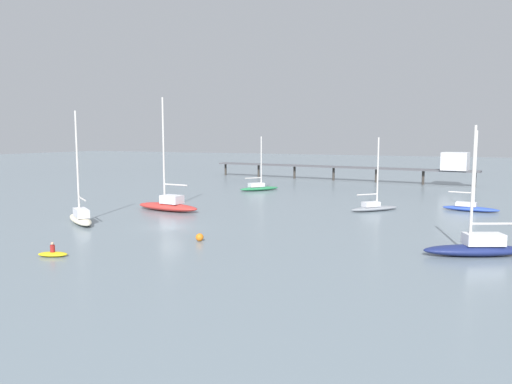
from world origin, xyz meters
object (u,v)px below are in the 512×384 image
Objects in this scene: sailboat_navy at (477,246)px; dinghy_yellow at (53,254)px; pier at (397,164)px; sailboat_gray at (374,206)px; sailboat_red at (168,204)px; sailboat_green at (259,187)px; mooring_buoy_inner at (200,237)px; sailboat_blue at (470,206)px; sailboat_cream at (80,216)px.

dinghy_yellow is at bearing -154.31° from sailboat_navy.
sailboat_gray is (3.45, -38.23, -3.22)m from pier.
sailboat_red is 1.52× the size of sailboat_green.
sailboat_red reaches higher than mooring_buoy_inner.
pier is 60.34m from sailboat_navy.
mooring_buoy_inner is at bearing -125.81° from sailboat_blue.
sailboat_gray is at bearing -84.84° from pier.
sailboat_red reaches higher than sailboat_navy.
sailboat_blue is 35.25m from sailboat_green.
sailboat_navy is at bearing -74.96° from pier.
sailboat_navy is at bearing -44.67° from sailboat_green.
sailboat_gray is at bearing -155.92° from sailboat_blue.
sailboat_green reaches higher than dinghy_yellow.
sailboat_blue is 0.84× the size of sailboat_cream.
sailboat_blue is 14.27× the size of mooring_buoy_inner.
sailboat_gray is 35.03m from sailboat_cream.
sailboat_gray is at bearing -32.74° from sailboat_green.
mooring_buoy_inner is at bearing -7.92° from sailboat_cream.
sailboat_navy is at bearing -14.08° from sailboat_red.
sailboat_green reaches higher than pier.
pier is 6.22× the size of sailboat_gray.
sailboat_gray is at bearing 62.59° from dinghy_yellow.
sailboat_green is (-35.08, 34.69, -0.12)m from sailboat_navy.
mooring_buoy_inner is at bearing -72.42° from sailboat_green.
sailboat_red reaches higher than sailboat_cream.
pier is 30.68m from sailboat_green.
sailboat_blue is 38.00m from sailboat_red.
sailboat_green is at bearing 147.26° from sailboat_gray.
dinghy_yellow is (-28.81, -39.32, -0.40)m from sailboat_blue.
sailboat_green is (-19.44, -23.51, -3.21)m from pier.
dinghy_yellow is at bearing -127.51° from mooring_buoy_inner.
sailboat_navy is 1.09× the size of sailboat_green.
sailboat_navy is at bearing -87.18° from sailboat_blue.
sailboat_green is (-22.89, 14.72, 0.02)m from sailboat_gray.
dinghy_yellow is at bearing -101.21° from pier.
sailboat_blue reaches higher than mooring_buoy_inner.
pier is 36.46m from sailboat_blue.
sailboat_red is 1.39× the size of sailboat_navy.
pier is at bearing 50.41° from sailboat_green.
sailboat_red is at bearing -155.25° from sailboat_blue.
sailboat_navy is (15.64, -58.20, -3.08)m from pier.
dinghy_yellow is (-14.40, -72.65, -3.61)m from pier.
pier is at bearing 68.85° from sailboat_cream.
mooring_buoy_inner is at bearing -168.14° from sailboat_navy.
sailboat_blue is 0.71× the size of sailboat_red.
sailboat_blue is at bearing 24.08° from sailboat_gray.
sailboat_red reaches higher than pier.
sailboat_red is at bearing 165.92° from sailboat_navy.
sailboat_gray is at bearing 67.18° from mooring_buoy_inner.
pier is 4.06× the size of sailboat_red.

